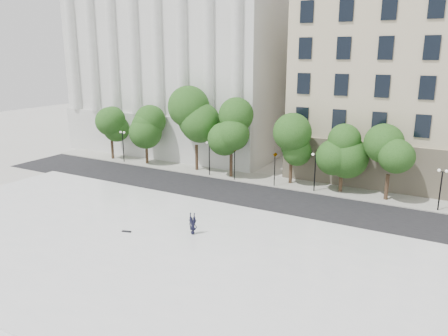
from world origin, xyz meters
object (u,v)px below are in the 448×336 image
at_px(traffic_light_east, 275,152).
at_px(person_lying, 193,231).
at_px(traffic_light_west, 235,149).
at_px(skateboard, 127,231).

relative_size(traffic_light_east, person_lying, 2.52).
distance_m(traffic_light_west, traffic_light_east, 4.81).
bearing_deg(person_lying, skateboard, -174.23).
bearing_deg(traffic_light_west, person_lying, -73.10).
bearing_deg(traffic_light_east, person_lying, -90.12).
xyz_separation_m(traffic_light_west, skateboard, (0.05, -17.87, -3.14)).
relative_size(traffic_light_east, skateboard, 5.79).
distance_m(traffic_light_east, person_lying, 16.02).
relative_size(traffic_light_west, person_lying, 2.44).
distance_m(traffic_light_east, skateboard, 18.78).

